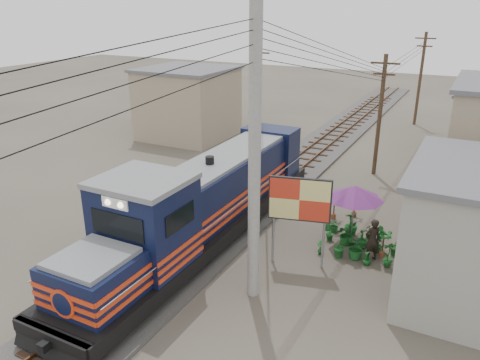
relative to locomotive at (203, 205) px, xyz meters
The scene contains 14 objects.
ground 2.61m from the locomotive, 90.00° to the right, with size 120.00×120.00×0.00m, color #473F35.
ballast 8.25m from the locomotive, 90.00° to the left, with size 3.60×70.00×0.16m, color #595651.
track 8.21m from the locomotive, 90.00° to the left, with size 1.15×70.00×0.12m.
locomotive is the anchor object (origin of this frame).
utility_pole_main 5.35m from the locomotive, 34.72° to the right, with size 0.40×0.40×10.00m.
wooden_pole_mid 13.03m from the locomotive, 69.56° to the left, with size 1.60×0.24×7.00m.
wooden_pole_far 26.60m from the locomotive, 79.57° to the left, with size 1.60×0.24×7.50m.
wooden_pole_left 16.94m from the locomotive, 107.28° to the left, with size 1.60×0.24×7.00m.
power_lines 8.76m from the locomotive, 91.24° to the left, with size 9.65×19.00×3.30m.
shophouse_left 17.29m from the locomotive, 125.40° to the left, with size 6.30×6.30×5.20m.
billboard 4.26m from the locomotive, ahead, with size 2.30×0.70×3.63m.
market_umbrella 6.29m from the locomotive, 27.24° to the left, with size 2.78×2.78×2.63m.
vendor 6.94m from the locomotive, 15.60° to the left, with size 0.65×0.42×1.77m, color black.
plant_nursery 6.54m from the locomotive, 22.04° to the left, with size 3.39×2.92×1.13m.
Camera 1 is at (9.56, -13.14, 9.59)m, focal length 35.00 mm.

